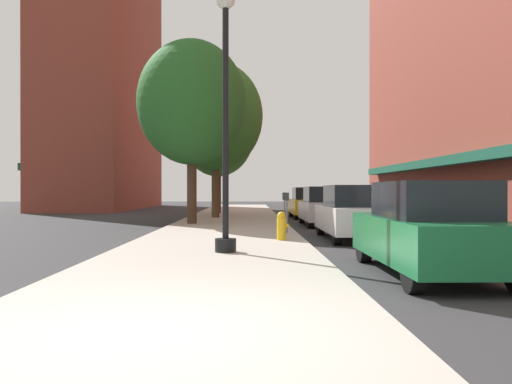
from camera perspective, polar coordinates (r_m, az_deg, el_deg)
name	(u,v)px	position (r m, az deg, el deg)	size (l,w,h in m)	color
ground_plane	(319,223)	(23.21, 7.13, -3.53)	(90.00, 90.00, 0.00)	#2D2D30
sidewalk_slab	(232,221)	(24.00, -2.72, -3.26)	(4.80, 50.00, 0.12)	#A8A399
building_far_background	(106,79)	(44.54, -16.52, 12.12)	(6.80, 18.00, 21.48)	brown
lamppost	(226,115)	(11.52, -3.45, 8.66)	(0.48, 0.48, 5.90)	black
fire_hydrant	(282,226)	(14.15, 2.90, -3.81)	(0.33, 0.26, 0.79)	gold
parking_meter_near	(284,206)	(17.69, 3.22, -1.61)	(0.14, 0.09, 1.31)	slate
parking_meter_far	(287,207)	(16.58, 3.49, -1.73)	(0.14, 0.09, 1.31)	slate
tree_near	(218,135)	(30.92, -4.33, 6.43)	(4.41, 4.41, 7.30)	#422D1E
tree_mid	(192,103)	(21.55, -7.24, 9.92)	(4.52, 4.52, 7.65)	#422D1E
tree_far	(215,116)	(26.33, -4.58, 8.48)	(4.86, 4.86, 7.99)	#4C3823
car_green	(429,230)	(9.48, 18.88, -4.04)	(1.80, 4.30, 1.66)	black
car_white	(353,213)	(15.72, 10.91, -2.35)	(1.80, 4.30, 1.66)	black
car_silver	(324,207)	(21.68, 7.68, -1.65)	(1.80, 4.30, 1.66)	black
car_yellow	(308,203)	(27.50, 5.88, -1.26)	(1.80, 4.30, 1.66)	black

